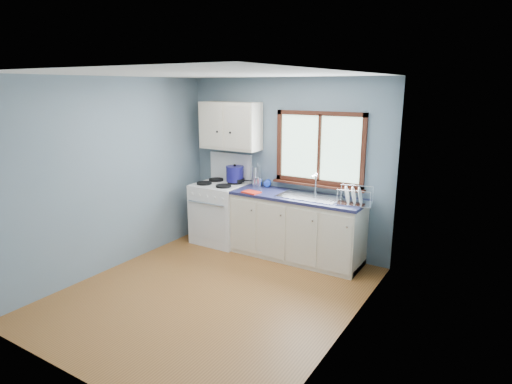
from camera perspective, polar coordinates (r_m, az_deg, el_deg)
The scene contains 19 objects.
floor at distance 5.22m, azimuth -5.82°, elevation -13.38°, with size 3.20×3.60×0.02m, color #965C29.
ceiling at distance 4.64m, azimuth -6.62°, elevation 15.48°, with size 3.20×3.60×0.02m, color white.
wall_back at distance 6.27m, azimuth 3.99°, elevation 3.55°, with size 3.20×0.02×2.50m, color slate.
wall_front at distance 3.58m, azimuth -24.27°, elevation -5.72°, with size 3.20×0.02×2.50m, color slate.
wall_left at distance 5.88m, azimuth -18.72°, elevation 2.14°, with size 0.02×3.60×2.50m, color slate.
wall_right at distance 4.02m, azimuth 12.30°, elevation -2.69°, with size 0.02×3.60×2.50m, color slate.
gas_range at distance 6.66m, azimuth -4.75°, elevation -2.54°, with size 0.76×0.69×1.36m.
base_cabinets at distance 6.05m, azimuth 5.43°, elevation -5.11°, with size 1.85×0.60×0.88m.
countertop at distance 5.91m, azimuth 5.53°, elevation -0.61°, with size 1.89×0.64×0.04m, color #1A1C3F.
sink at distance 5.84m, azimuth 7.11°, elevation -1.23°, with size 0.84×0.46×0.44m.
window at distance 5.97m, azimuth 8.42°, elevation 5.10°, with size 1.36×0.10×1.03m.
upper_cabinets at distance 6.47m, azimuth -3.46°, elevation 8.80°, with size 0.95×0.35×0.70m.
skillet at distance 6.55m, azimuth -2.59°, elevation 1.65°, with size 0.39×0.30×0.05m.
stockpot at distance 6.53m, azimuth -2.84°, elevation 2.47°, with size 0.34×0.34×0.27m.
utensil_crock at distance 6.36m, azimuth 0.35°, elevation 1.37°, with size 0.14×0.14×0.35m.
thermos at distance 6.36m, azimuth -0.18°, elevation 2.06°, with size 0.07×0.07×0.29m, color silver.
soap_bottle at distance 6.28m, azimuth 1.47°, elevation 1.82°, with size 0.11×0.11×0.28m, color blue.
dish_towel at distance 6.00m, azimuth -0.64°, elevation -0.02°, with size 0.24×0.17×0.02m, color red.
dish_rack at distance 5.58m, azimuth 12.97°, elevation -0.94°, with size 0.48×0.40×0.22m.
Camera 1 is at (2.86, -3.65, 2.38)m, focal length 30.00 mm.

